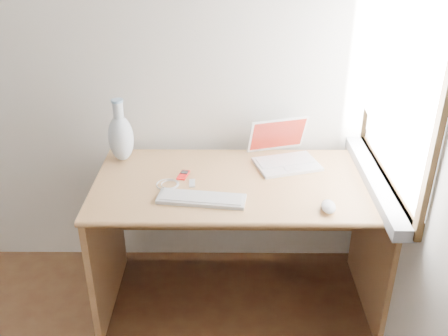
{
  "coord_description": "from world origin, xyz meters",
  "views": [
    {
      "loc": [
        0.96,
        -0.84,
        1.97
      ],
      "look_at": [
        0.95,
        1.35,
        0.83
      ],
      "focal_mm": 40.0,
      "sensor_mm": 36.0,
      "label": 1
    }
  ],
  "objects_px": {
    "desk": "(239,209)",
    "vase": "(121,136)",
    "laptop": "(287,153)",
    "external_keyboard": "(201,199)"
  },
  "relations": [
    {
      "from": "laptop",
      "to": "external_keyboard",
      "type": "height_order",
      "value": "laptop"
    },
    {
      "from": "external_keyboard",
      "to": "laptop",
      "type": "bearing_deg",
      "value": 50.26
    },
    {
      "from": "desk",
      "to": "vase",
      "type": "relative_size",
      "value": 4.25
    },
    {
      "from": "vase",
      "to": "desk",
      "type": "bearing_deg",
      "value": -13.12
    },
    {
      "from": "desk",
      "to": "vase",
      "type": "xyz_separation_m",
      "value": [
        -0.63,
        0.15,
        0.36
      ]
    },
    {
      "from": "laptop",
      "to": "desk",
      "type": "bearing_deg",
      "value": -169.79
    },
    {
      "from": "desk",
      "to": "laptop",
      "type": "relative_size",
      "value": 3.91
    },
    {
      "from": "external_keyboard",
      "to": "vase",
      "type": "distance_m",
      "value": 0.62
    },
    {
      "from": "desk",
      "to": "laptop",
      "type": "bearing_deg",
      "value": 26.63
    },
    {
      "from": "desk",
      "to": "external_keyboard",
      "type": "height_order",
      "value": "external_keyboard"
    }
  ]
}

